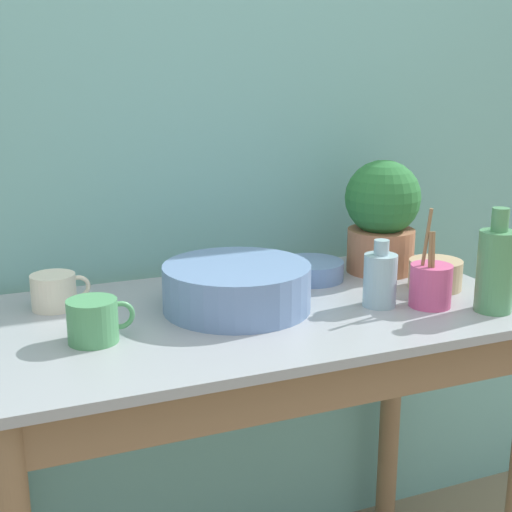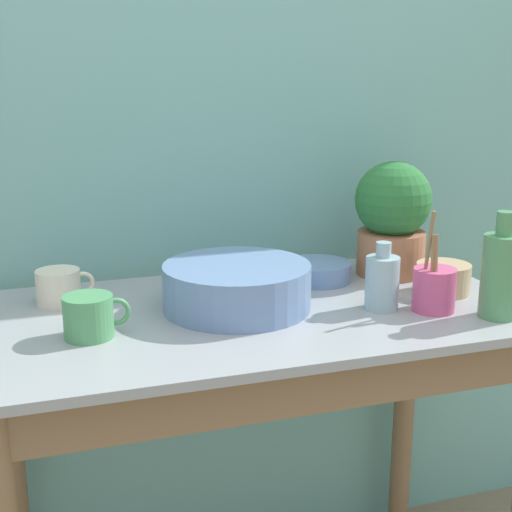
{
  "view_description": "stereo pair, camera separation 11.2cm",
  "coord_description": "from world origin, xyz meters",
  "px_view_note": "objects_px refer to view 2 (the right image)",
  "views": [
    {
      "loc": [
        -0.56,
        -1.05,
        1.37
      ],
      "look_at": [
        0.0,
        0.32,
        0.98
      ],
      "focal_mm": 50.0,
      "sensor_mm": 36.0,
      "label": 1
    },
    {
      "loc": [
        -0.46,
        -1.09,
        1.37
      ],
      "look_at": [
        0.0,
        0.32,
        0.98
      ],
      "focal_mm": 50.0,
      "sensor_mm": 36.0,
      "label": 2
    }
  ],
  "objects_px": {
    "bowl_small_tan": "(443,278)",
    "utensil_cup": "(434,289)",
    "bottle_tall": "(501,274)",
    "potted_plant": "(392,217)",
    "mug_green": "(89,316)",
    "mug_cream": "(59,287)",
    "bottle_short": "(382,281)",
    "bowl_wash_large": "(237,287)",
    "bowl_small_blue": "(318,271)"
  },
  "relations": [
    {
      "from": "bowl_small_tan",
      "to": "utensil_cup",
      "type": "height_order",
      "value": "utensil_cup"
    },
    {
      "from": "bowl_small_tan",
      "to": "bowl_small_blue",
      "type": "distance_m",
      "value": 0.3
    },
    {
      "from": "bowl_wash_large",
      "to": "bowl_small_blue",
      "type": "bearing_deg",
      "value": 29.38
    },
    {
      "from": "mug_green",
      "to": "bowl_small_tan",
      "type": "distance_m",
      "value": 0.82
    },
    {
      "from": "bottle_tall",
      "to": "mug_green",
      "type": "height_order",
      "value": "bottle_tall"
    },
    {
      "from": "bottle_short",
      "to": "bowl_small_tan",
      "type": "relative_size",
      "value": 1.19
    },
    {
      "from": "bottle_tall",
      "to": "bottle_short",
      "type": "bearing_deg",
      "value": 149.47
    },
    {
      "from": "potted_plant",
      "to": "bottle_short",
      "type": "relative_size",
      "value": 1.92
    },
    {
      "from": "mug_green",
      "to": "mug_cream",
      "type": "relative_size",
      "value": 1.01
    },
    {
      "from": "bottle_tall",
      "to": "bowl_small_tan",
      "type": "bearing_deg",
      "value": 95.19
    },
    {
      "from": "bowl_wash_large",
      "to": "bowl_small_tan",
      "type": "bearing_deg",
      "value": -4.55
    },
    {
      "from": "potted_plant",
      "to": "mug_green",
      "type": "xyz_separation_m",
      "value": [
        -0.77,
        -0.21,
        -0.11
      ]
    },
    {
      "from": "bowl_small_tan",
      "to": "bottle_tall",
      "type": "bearing_deg",
      "value": -84.81
    },
    {
      "from": "bottle_tall",
      "to": "bowl_small_blue",
      "type": "xyz_separation_m",
      "value": [
        -0.26,
        0.36,
        -0.07
      ]
    },
    {
      "from": "mug_green",
      "to": "bowl_wash_large",
      "type": "bearing_deg",
      "value": 13.03
    },
    {
      "from": "potted_plant",
      "to": "mug_green",
      "type": "bearing_deg",
      "value": -164.62
    },
    {
      "from": "utensil_cup",
      "to": "potted_plant",
      "type": "bearing_deg",
      "value": 80.45
    },
    {
      "from": "mug_cream",
      "to": "bowl_small_blue",
      "type": "height_order",
      "value": "mug_cream"
    },
    {
      "from": "bowl_small_tan",
      "to": "utensil_cup",
      "type": "bearing_deg",
      "value": -130.7
    },
    {
      "from": "bowl_wash_large",
      "to": "mug_green",
      "type": "distance_m",
      "value": 0.33
    },
    {
      "from": "potted_plant",
      "to": "bowl_small_tan",
      "type": "distance_m",
      "value": 0.22
    },
    {
      "from": "mug_cream",
      "to": "utensil_cup",
      "type": "xyz_separation_m",
      "value": [
        0.77,
        -0.3,
        0.01
      ]
    },
    {
      "from": "potted_plant",
      "to": "utensil_cup",
      "type": "xyz_separation_m",
      "value": [
        -0.05,
        -0.28,
        -0.1
      ]
    },
    {
      "from": "potted_plant",
      "to": "bowl_small_blue",
      "type": "height_order",
      "value": "potted_plant"
    },
    {
      "from": "bowl_wash_large",
      "to": "bottle_short",
      "type": "distance_m",
      "value": 0.32
    },
    {
      "from": "bowl_small_tan",
      "to": "utensil_cup",
      "type": "xyz_separation_m",
      "value": [
        -0.09,
        -0.11,
        0.01
      ]
    },
    {
      "from": "bottle_tall",
      "to": "mug_cream",
      "type": "relative_size",
      "value": 1.76
    },
    {
      "from": "potted_plant",
      "to": "utensil_cup",
      "type": "bearing_deg",
      "value": -99.55
    },
    {
      "from": "potted_plant",
      "to": "bowl_small_blue",
      "type": "relative_size",
      "value": 1.76
    },
    {
      "from": "bowl_small_tan",
      "to": "utensil_cup",
      "type": "relative_size",
      "value": 0.56
    },
    {
      "from": "bottle_short",
      "to": "bowl_small_blue",
      "type": "bearing_deg",
      "value": 101.52
    },
    {
      "from": "bowl_small_blue",
      "to": "bowl_wash_large",
      "type": "bearing_deg",
      "value": -150.62
    },
    {
      "from": "bottle_short",
      "to": "mug_green",
      "type": "bearing_deg",
      "value": 177.69
    },
    {
      "from": "bottle_tall",
      "to": "mug_green",
      "type": "relative_size",
      "value": 1.74
    },
    {
      "from": "utensil_cup",
      "to": "bowl_small_blue",
      "type": "bearing_deg",
      "value": 117.83
    },
    {
      "from": "bottle_tall",
      "to": "mug_cream",
      "type": "xyz_separation_m",
      "value": [
        -0.88,
        0.38,
        -0.06
      ]
    },
    {
      "from": "mug_green",
      "to": "utensil_cup",
      "type": "relative_size",
      "value": 0.58
    },
    {
      "from": "potted_plant",
      "to": "bottle_short",
      "type": "bearing_deg",
      "value": -122.18
    },
    {
      "from": "mug_green",
      "to": "potted_plant",
      "type": "bearing_deg",
      "value": 15.38
    },
    {
      "from": "bottle_tall",
      "to": "mug_green",
      "type": "distance_m",
      "value": 0.85
    },
    {
      "from": "bowl_wash_large",
      "to": "mug_cream",
      "type": "xyz_separation_m",
      "value": [
        -0.37,
        0.16,
        -0.01
      ]
    },
    {
      "from": "utensil_cup",
      "to": "bottle_short",
      "type": "bearing_deg",
      "value": 156.15
    },
    {
      "from": "bottle_short",
      "to": "bowl_small_tan",
      "type": "height_order",
      "value": "bottle_short"
    },
    {
      "from": "bowl_wash_large",
      "to": "bottle_tall",
      "type": "bearing_deg",
      "value": -23.68
    },
    {
      "from": "bottle_tall",
      "to": "utensil_cup",
      "type": "xyz_separation_m",
      "value": [
        -0.11,
        0.08,
        -0.05
      ]
    },
    {
      "from": "bottle_short",
      "to": "bowl_small_tan",
      "type": "xyz_separation_m",
      "value": [
        0.19,
        0.06,
        -0.03
      ]
    },
    {
      "from": "potted_plant",
      "to": "mug_green",
      "type": "distance_m",
      "value": 0.81
    },
    {
      "from": "potted_plant",
      "to": "bowl_small_blue",
      "type": "bearing_deg",
      "value": 178.99
    },
    {
      "from": "bottle_short",
      "to": "mug_green",
      "type": "relative_size",
      "value": 1.15
    },
    {
      "from": "potted_plant",
      "to": "utensil_cup",
      "type": "distance_m",
      "value": 0.3
    }
  ]
}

